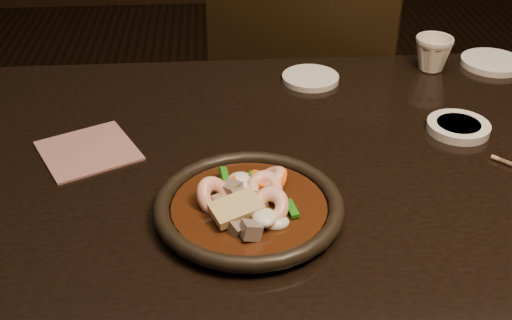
{
  "coord_description": "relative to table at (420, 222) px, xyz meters",
  "views": [
    {
      "loc": [
        -0.3,
        -0.75,
        1.28
      ],
      "look_at": [
        -0.25,
        -0.01,
        0.8
      ],
      "focal_mm": 45.0,
      "sensor_mm": 36.0,
      "label": 1
    }
  ],
  "objects": [
    {
      "name": "chair",
      "position": [
        -0.07,
        0.66,
        -0.17
      ],
      "size": [
        0.57,
        0.57,
        0.93
      ],
      "rotation": [
        0.0,
        0.0,
        2.74
      ],
      "color": "black",
      "rests_on": "floor"
    },
    {
      "name": "saucer_left",
      "position": [
        -0.12,
        0.34,
        0.08
      ],
      "size": [
        0.11,
        0.11,
        0.01
      ],
      "primitive_type": "cylinder",
      "color": "silver",
      "rests_on": "table"
    },
    {
      "name": "napkin",
      "position": [
        -0.51,
        0.12,
        0.08
      ],
      "size": [
        0.18,
        0.18,
        0.0
      ],
      "primitive_type": "cube",
      "rotation": [
        0.0,
        0.0,
        0.47
      ],
      "color": "#9D6460",
      "rests_on": "table"
    },
    {
      "name": "tea_cup",
      "position": [
        0.12,
        0.38,
        0.11
      ],
      "size": [
        0.09,
        0.09,
        0.07
      ],
      "primitive_type": "imported",
      "rotation": [
        0.0,
        0.0,
        0.37
      ],
      "color": "silver",
      "rests_on": "table"
    },
    {
      "name": "stirfry",
      "position": [
        -0.26,
        -0.06,
        0.1
      ],
      "size": [
        0.14,
        0.16,
        0.06
      ],
      "color": "black",
      "rests_on": "plate"
    },
    {
      "name": "saucer_right",
      "position": [
        0.25,
        0.39,
        0.08
      ],
      "size": [
        0.12,
        0.12,
        0.01
      ],
      "primitive_type": "cylinder",
      "color": "silver",
      "rests_on": "table"
    },
    {
      "name": "soy_dish",
      "position": [
        0.09,
        0.14,
        0.08
      ],
      "size": [
        0.1,
        0.1,
        0.01
      ],
      "primitive_type": "cylinder",
      "color": "silver",
      "rests_on": "table"
    },
    {
      "name": "plate",
      "position": [
        -0.26,
        -0.07,
        0.09
      ],
      "size": [
        0.26,
        0.26,
        0.03
      ],
      "color": "black",
      "rests_on": "table"
    },
    {
      "name": "table",
      "position": [
        0.0,
        0.0,
        0.0
      ],
      "size": [
        1.6,
        0.9,
        0.75
      ],
      "color": "black",
      "rests_on": "floor"
    }
  ]
}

